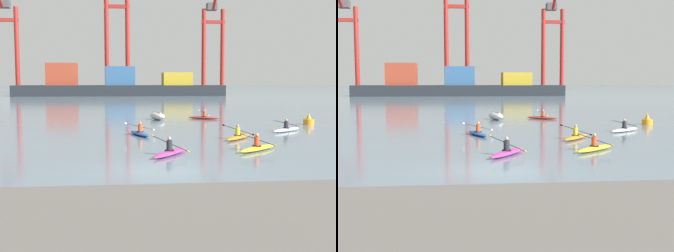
{
  "view_description": "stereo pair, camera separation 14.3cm",
  "coord_description": "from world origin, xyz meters",
  "views": [
    {
      "loc": [
        -1.76,
        -18.79,
        3.71
      ],
      "look_at": [
        1.62,
        12.88,
        0.6
      ],
      "focal_mm": 49.36,
      "sensor_mm": 36.0,
      "label": 1
    },
    {
      "loc": [
        -1.62,
        -18.8,
        3.71
      ],
      "look_at": [
        1.62,
        12.88,
        0.6
      ],
      "focal_mm": 49.36,
      "sensor_mm": 36.0,
      "label": 2
    }
  ],
  "objects": [
    {
      "name": "ground_plane",
      "position": [
        0.0,
        0.0,
        0.0
      ],
      "size": [
        800.0,
        800.0,
        0.0
      ],
      "primitive_type": "plane",
      "color": "slate"
    },
    {
      "name": "kayak_red",
      "position": [
        6.49,
        25.53,
        0.17
      ],
      "size": [
        3.03,
        2.6,
        1.0
      ],
      "color": "red",
      "rests_on": "ground"
    },
    {
      "name": "kayak_white",
      "position": [
        10.54,
        13.9,
        0.17
      ],
      "size": [
        3.04,
        2.58,
        0.95
      ],
      "color": "silver",
      "rests_on": "ground"
    },
    {
      "name": "kayak_blue",
      "position": [
        -0.35,
        12.59,
        0.17
      ],
      "size": [
        2.14,
        3.42,
        0.95
      ],
      "color": "#2856B2",
      "rests_on": "ground"
    },
    {
      "name": "capsized_dinghy",
      "position": [
        1.92,
        25.36,
        0.35
      ],
      "size": [
        1.81,
        2.81,
        0.76
      ],
      "color": "beige",
      "rests_on": "ground"
    },
    {
      "name": "container_barge",
      "position": [
        -2.12,
        98.33,
        2.53
      ],
      "size": [
        52.19,
        8.86,
        8.12
      ],
      "color": "#1E2328",
      "rests_on": "ground"
    },
    {
      "name": "gantry_crane_east_mid",
      "position": [
        24.96,
        110.39,
        17.03
      ],
      "size": [
        6.59,
        19.16,
        36.98
      ],
      "color": "maroon",
      "rests_on": "ground"
    },
    {
      "name": "gantry_crane_west",
      "position": [
        -31.27,
        104.51,
        16.21
      ],
      "size": [
        8.03,
        21.85,
        32.07
      ],
      "color": "maroon",
      "rests_on": "ground"
    },
    {
      "name": "kayak_orange",
      "position": [
        5.82,
        9.87,
        0.17
      ],
      "size": [
        2.55,
        3.06,
        0.95
      ],
      "color": "orange",
      "rests_on": "ground"
    },
    {
      "name": "kayak_yellow",
      "position": [
        5.59,
        4.96,
        0.17
      ],
      "size": [
        2.92,
        2.73,
        0.95
      ],
      "color": "yellow",
      "rests_on": "ground"
    },
    {
      "name": "channel_buoy",
      "position": [
        14.41,
        19.06,
        0.36
      ],
      "size": [
        0.9,
        0.9,
        1.0
      ],
      "color": "orange",
      "rests_on": "ground"
    },
    {
      "name": "kayak_magenta",
      "position": [
        0.78,
        3.91,
        0.17
      ],
      "size": [
        2.37,
        3.17,
        1.02
      ],
      "color": "#C13384",
      "rests_on": "ground"
    },
    {
      "name": "gantry_crane_west_mid",
      "position": [
        -2.02,
        104.81,
        18.09
      ],
      "size": [
        6.68,
        17.61,
        35.18
      ],
      "color": "maroon",
      "rests_on": "ground"
    }
  ]
}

